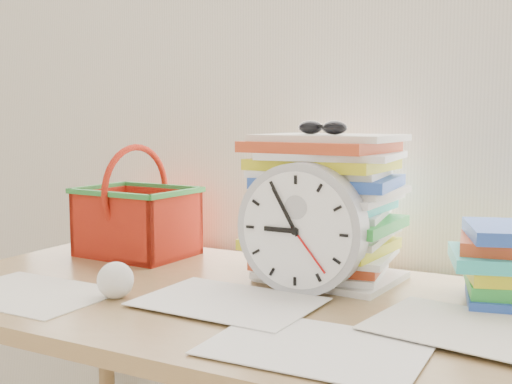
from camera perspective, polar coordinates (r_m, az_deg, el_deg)
The scene contains 8 objects.
curtain at distance 1.54m, azimuth 7.08°, elevation 14.44°, with size 2.40×0.01×2.50m, color white.
desk at distance 1.25m, azimuth 0.21°, elevation -12.65°, with size 1.40×0.70×0.75m.
paper_stack at distance 1.35m, azimuth 6.34°, elevation -1.36°, with size 0.31×0.25×0.30m, color white, non-canonical shape.
clock at distance 1.23m, azimuth 4.08°, elevation -3.27°, with size 0.25×0.25×0.05m, color #A9AAAF.
sunglasses at distance 1.30m, azimuth 5.92°, elevation 5.72°, with size 0.13×0.11×0.03m, color black, non-canonical shape.
basket at distance 1.60m, azimuth -10.57°, elevation -0.84°, with size 0.27×0.21×0.27m, color red, non-canonical shape.
crumpled_ball at distance 1.25m, azimuth -12.40°, elevation -7.63°, with size 0.07×0.07×0.07m, color white.
scattered_papers at distance 1.23m, azimuth 0.21°, elevation -9.09°, with size 1.26×0.42×0.02m, color white, non-canonical shape.
Camera 1 is at (0.56, 0.56, 1.09)m, focal length 45.00 mm.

